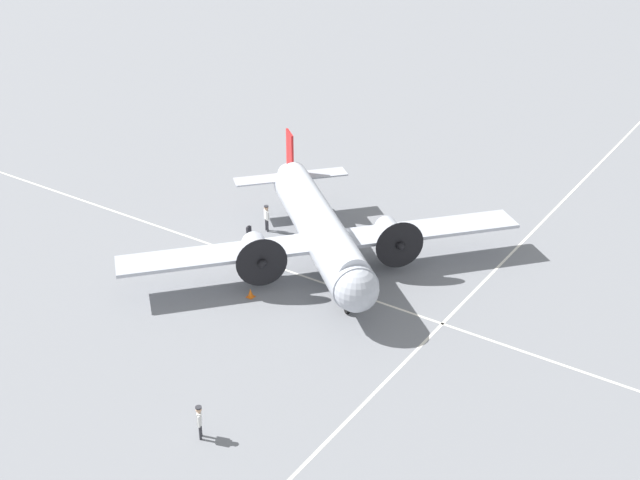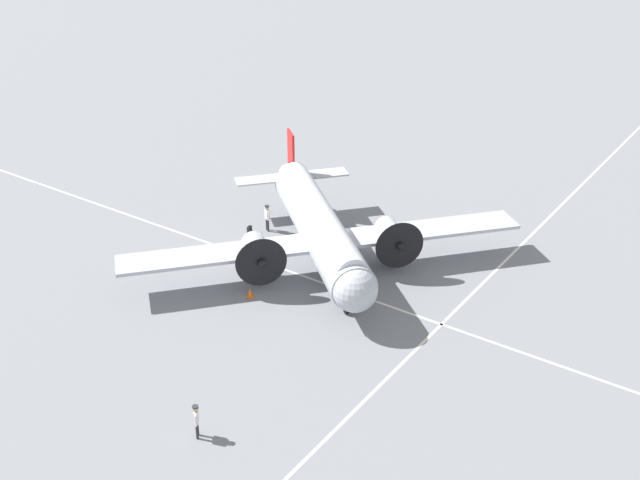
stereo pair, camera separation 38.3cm
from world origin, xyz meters
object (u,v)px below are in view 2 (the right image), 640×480
crew_foreground (196,418)px  suitcase_near_door (249,229)px  passenger_boarding (267,215)px  traffic_cone (250,293)px  airliner_main (322,230)px

crew_foreground → suitcase_near_door: (-16.23, -10.39, -0.82)m
passenger_boarding → traffic_cone: size_ratio=3.36×
airliner_main → passenger_boarding: size_ratio=10.80×
crew_foreground → traffic_cone: (-10.13, -5.38, -0.79)m
airliner_main → passenger_boarding: (-2.00, -5.58, -1.35)m
crew_foreground → suitcase_near_door: 19.29m
traffic_cone → passenger_boarding: bearing=-148.9°
passenger_boarding → suitcase_near_door: passenger_boarding is taller
airliner_main → traffic_cone: airliner_main is taller
traffic_cone → crew_foreground: bearing=28.0°
crew_foreground → passenger_boarding: bearing=-8.2°
suitcase_near_door → airliner_main: bearing=79.8°
airliner_main → suitcase_near_door: (-1.15, -6.38, -2.25)m
crew_foreground → traffic_cone: 11.50m
airliner_main → passenger_boarding: airliner_main is taller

